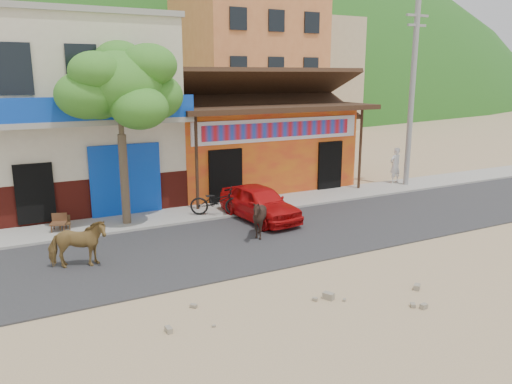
# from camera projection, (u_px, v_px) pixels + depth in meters

# --- Properties ---
(ground) EXTENTS (120.00, 120.00, 0.00)m
(ground) POSITION_uv_depth(u_px,v_px,m) (340.00, 258.00, 14.03)
(ground) COLOR #9E825B
(ground) RESTS_ON ground
(road) EXTENTS (60.00, 5.00, 0.04)m
(road) POSITION_uv_depth(u_px,v_px,m) (294.00, 233.00, 16.18)
(road) COLOR #28282B
(road) RESTS_ON ground
(sidewalk) EXTENTS (60.00, 2.00, 0.12)m
(sidewalk) POSITION_uv_depth(u_px,v_px,m) (246.00, 207.00, 19.19)
(sidewalk) COLOR gray
(sidewalk) RESTS_ON ground
(dance_club) EXTENTS (8.00, 6.00, 3.60)m
(dance_club) POSITION_uv_depth(u_px,v_px,m) (246.00, 146.00, 23.14)
(dance_club) COLOR orange
(dance_club) RESTS_ON ground
(cafe_building) EXTENTS (7.00, 6.00, 7.00)m
(cafe_building) POSITION_uv_depth(u_px,v_px,m) (73.00, 115.00, 19.38)
(cafe_building) COLOR beige
(cafe_building) RESTS_ON ground
(apartment_front) EXTENTS (9.00, 9.00, 12.00)m
(apartment_front) POSITION_uv_depth(u_px,v_px,m) (246.00, 61.00, 37.41)
(apartment_front) COLOR #CC723F
(apartment_front) RESTS_ON ground
(apartment_rear) EXTENTS (8.00, 8.00, 10.00)m
(apartment_rear) POSITION_uv_depth(u_px,v_px,m) (303.00, 75.00, 46.87)
(apartment_rear) COLOR tan
(apartment_rear) RESTS_ON ground
(hillside) EXTENTS (100.00, 40.00, 24.00)m
(hillside) POSITION_uv_depth(u_px,v_px,m) (48.00, 25.00, 71.68)
(hillside) COLOR #194C14
(hillside) RESTS_ON ground
(tree) EXTENTS (3.00, 3.00, 6.00)m
(tree) POSITION_uv_depth(u_px,v_px,m) (122.00, 135.00, 16.24)
(tree) COLOR #2D721E
(tree) RESTS_ON sidewalk
(utility_pole) EXTENTS (0.24, 0.24, 8.00)m
(utility_pole) POSITION_uv_depth(u_px,v_px,m) (412.00, 96.00, 21.95)
(utility_pole) COLOR gray
(utility_pole) RESTS_ON sidewalk
(cow_tan) EXTENTS (1.64, 1.03, 1.28)m
(cow_tan) POSITION_uv_depth(u_px,v_px,m) (78.00, 244.00, 13.09)
(cow_tan) COLOR olive
(cow_tan) RESTS_ON road
(cow_dark) EXTENTS (1.32, 1.22, 1.26)m
(cow_dark) POSITION_uv_depth(u_px,v_px,m) (259.00, 218.00, 15.52)
(cow_dark) COLOR black
(cow_dark) RESTS_ON road
(red_car) EXTENTS (1.86, 3.77, 1.24)m
(red_car) POSITION_uv_depth(u_px,v_px,m) (259.00, 203.00, 17.45)
(red_car) COLOR #B90D0E
(red_car) RESTS_ON road
(scooter) EXTENTS (1.99, 1.49, 1.00)m
(scooter) POSITION_uv_depth(u_px,v_px,m) (217.00, 201.00, 17.78)
(scooter) COLOR black
(scooter) RESTS_ON sidewalk
(pedestrian) EXTENTS (0.63, 0.43, 1.64)m
(pedestrian) POSITION_uv_depth(u_px,v_px,m) (395.00, 165.00, 23.05)
(pedestrian) COLOR silver
(pedestrian) RESTS_ON sidewalk
(cafe_chair_left) EXTENTS (0.60, 0.60, 1.02)m
(cafe_chair_left) POSITION_uv_depth(u_px,v_px,m) (58.00, 216.00, 15.94)
(cafe_chair_left) COLOR #4C3419
(cafe_chair_left) RESTS_ON sidewalk
(cafe_chair_right) EXTENTS (0.41, 0.41, 0.78)m
(cafe_chair_right) POSITION_uv_depth(u_px,v_px,m) (64.00, 217.00, 16.18)
(cafe_chair_right) COLOR #452B17
(cafe_chair_right) RESTS_ON sidewalk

